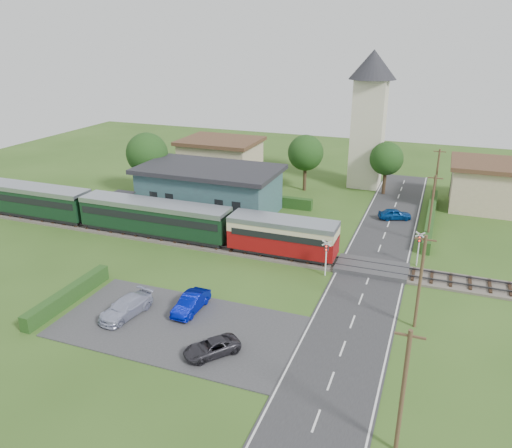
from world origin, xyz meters
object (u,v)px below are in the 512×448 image
(car_park_blue, at_px, (191,303))
(pedestrian_near, at_px, (245,227))
(pedestrian_far, at_px, (150,210))
(equipment_hut, at_px, (122,204))
(house_east, at_px, (488,185))
(station_building, at_px, (210,189))
(car_park_silver, at_px, (126,307))
(church_tower, at_px, (370,109))
(car_on_road, at_px, (395,214))
(house_west, at_px, (221,158))
(car_park_dark, at_px, (212,348))
(crossing_signal_far, at_px, (419,244))
(train, at_px, (128,213))
(crossing_signal_near, at_px, (326,253))

(car_park_blue, bearing_deg, pedestrian_near, 97.05)
(car_park_blue, relative_size, pedestrian_far, 2.22)
(equipment_hut, distance_m, house_east, 42.41)
(station_building, distance_m, car_park_silver, 23.52)
(church_tower, distance_m, car_on_road, 16.43)
(car_park_silver, bearing_deg, car_park_blue, 38.77)
(equipment_hut, height_order, house_west, house_west)
(car_park_silver, xyz_separation_m, car_park_dark, (7.94, -2.11, -0.14))
(equipment_hut, xyz_separation_m, crossing_signal_far, (31.60, -0.81, 0.39))
(crossing_signal_far, xyz_separation_m, pedestrian_near, (-16.69, 0.23, -0.88))
(train, bearing_deg, crossing_signal_near, -6.41)
(house_west, xyz_separation_m, car_on_road, (25.42, -9.21, -2.13))
(station_building, bearing_deg, house_east, 23.44)
(train, height_order, pedestrian_near, train)
(pedestrian_near, bearing_deg, train, 3.46)
(equipment_hut, relative_size, pedestrian_near, 1.57)
(church_tower, bearing_deg, house_east, -14.93)
(church_tower, xyz_separation_m, car_park_blue, (-6.55, -37.79, -9.49))
(train, xyz_separation_m, house_west, (0.02, 23.00, 0.61))
(house_east, xyz_separation_m, pedestrian_far, (-34.63, -18.50, -1.46))
(car_park_blue, height_order, car_park_dark, car_park_blue)
(car_park_dark, bearing_deg, house_east, 105.28)
(equipment_hut, bearing_deg, church_tower, 44.75)
(house_west, bearing_deg, car_on_road, -19.92)
(house_east, height_order, car_park_silver, house_east)
(pedestrian_near, height_order, pedestrian_far, pedestrian_far)
(equipment_hut, relative_size, crossing_signal_far, 0.78)
(church_tower, bearing_deg, car_park_dark, -93.76)
(car_park_silver, bearing_deg, car_park_dark, -4.60)
(train, xyz_separation_m, car_park_blue, (13.47, -11.79, -1.45))
(equipment_hut, height_order, station_building, station_building)
(car_park_blue, relative_size, pedestrian_near, 2.44)
(house_west, bearing_deg, train, -90.05)
(equipment_hut, xyz_separation_m, car_on_road, (28.42, 10.59, -1.09))
(crossing_signal_far, relative_size, car_park_silver, 0.72)
(car_on_road, bearing_deg, station_building, 81.51)
(train, distance_m, car_park_silver, 16.91)
(church_tower, height_order, car_park_dark, church_tower)
(church_tower, xyz_separation_m, house_east, (15.00, -4.00, -7.43))
(car_park_dark, bearing_deg, house_west, 153.99)
(house_west, xyz_separation_m, car_park_dark, (17.23, -39.16, -2.20))
(car_park_blue, bearing_deg, crossing_signal_far, 44.07)
(station_building, xyz_separation_m, car_park_dark, (12.23, -25.16, -2.10))
(car_park_blue, distance_m, pedestrian_far, 20.13)
(train, bearing_deg, station_building, 60.84)
(house_east, bearing_deg, car_park_dark, -114.97)
(house_east, bearing_deg, station_building, -156.56)
(station_building, bearing_deg, house_west, 109.65)
(equipment_hut, xyz_separation_m, church_tower, (23.00, 22.80, 8.48))
(pedestrian_far, bearing_deg, house_east, -50.09)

